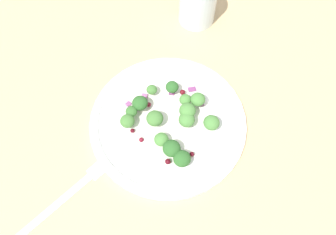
{
  "coord_description": "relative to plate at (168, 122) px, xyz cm",
  "views": [
    {
      "loc": [
        19.17,
        18.97,
        56.38
      ],
      "look_at": [
        2.0,
        -2.6,
        2.7
      ],
      "focal_mm": 37.3,
      "sensor_mm": 36.0,
      "label": 1
    }
  ],
  "objects": [
    {
      "name": "broccoli_floret_7",
      "position": [
        -4.96,
        5.63,
        2.43
      ],
      "size": [
        2.8,
        2.8,
        2.83
      ],
      "color": "#9EC684",
      "rests_on": "plate"
    },
    {
      "name": "broccoli_floret_5",
      "position": [
        -1.15,
        -6.14,
        2.01
      ],
      "size": [
        1.94,
        1.94,
        1.97
      ],
      "color": "#ADD18E",
      "rests_on": "plate"
    },
    {
      "name": "water_glass",
      "position": [
        -20.39,
        -15.97,
        3.59
      ],
      "size": [
        7.53,
        7.53,
        8.89
      ],
      "primitive_type": "cylinder",
      "color": "silver",
      "rests_on": "ground_plane"
    },
    {
      "name": "dressing_pool",
      "position": [
        -0.0,
        0.0,
        0.44
      ],
      "size": [
        16.1,
        16.1,
        0.2
      ],
      "primitive_type": "cylinder",
      "color": "white",
      "rests_on": "plate"
    },
    {
      "name": "plate",
      "position": [
        0.0,
        0.0,
        0.0
      ],
      "size": [
        27.77,
        27.77,
        1.7
      ],
      "color": "white",
      "rests_on": "ground_plane"
    },
    {
      "name": "onion_bit_1",
      "position": [
        3.52,
        -7.04,
        0.67
      ],
      "size": [
        0.99,
        0.95,
        0.51
      ],
      "primitive_type": "cube",
      "rotation": [
        0.0,
        0.0,
        1.71
      ],
      "color": "#934C84",
      "rests_on": "plate"
    },
    {
      "name": "cranberry_5",
      "position": [
        6.11,
        -2.18,
        0.94
      ],
      "size": [
        0.75,
        0.75,
        0.75
      ],
      "primitive_type": "sphere",
      "color": "#4C0A14",
      "rests_on": "plate"
    },
    {
      "name": "onion_bit_3",
      "position": [
        -6.74,
        0.96,
        0.8
      ],
      "size": [
        1.39,
        1.35,
        0.42
      ],
      "primitive_type": "cube",
      "rotation": [
        0.0,
        0.0,
        1.13
      ],
      "color": "#843D75",
      "rests_on": "plate"
    },
    {
      "name": "onion_bit_0",
      "position": [
        -4.16,
        -4.12,
        0.77
      ],
      "size": [
        1.53,
        1.53,
        0.5
      ],
      "primitive_type": "cube",
      "rotation": [
        0.0,
        0.0,
        0.79
      ],
      "color": "#843D75",
      "rests_on": "plate"
    },
    {
      "name": "broccoli_floret_3",
      "position": [
        3.03,
        7.45,
        2.18
      ],
      "size": [
        2.9,
        2.9,
        2.94
      ],
      "color": "#9EC684",
      "rests_on": "plate"
    },
    {
      "name": "ground_plane",
      "position": [
        -2.0,
        2.6,
        -1.86
      ],
      "size": [
        180.0,
        180.0,
        2.0
      ],
      "primitive_type": "cube",
      "color": "tan"
    },
    {
      "name": "cranberry_2",
      "position": [
        5.89,
        0.07,
        0.77
      ],
      "size": [
        0.83,
        0.83,
        0.83
      ],
      "primitive_type": "sphere",
      "color": "maroon",
      "rests_on": "plate"
    },
    {
      "name": "broccoli_floret_1",
      "position": [
        -1.59,
        2.47,
        2.49
      ],
      "size": [
        2.78,
        2.78,
        2.82
      ],
      "color": "#9EC684",
      "rests_on": "plate"
    },
    {
      "name": "onion_bit_2",
      "position": [
        -7.49,
        -2.3,
        0.6
      ],
      "size": [
        1.67,
        1.48,
        0.41
      ],
      "primitive_type": "cube",
      "rotation": [
        0.0,
        0.0,
        1.09
      ],
      "color": "#843D75",
      "rests_on": "plate"
    },
    {
      "name": "cranberry_6",
      "position": [
        0.98,
        7.59,
        1.22
      ],
      "size": [
        0.83,
        0.83,
        0.83
      ],
      "primitive_type": "sphere",
      "color": "#4C0A14",
      "rests_on": "plate"
    },
    {
      "name": "broccoli_floret_8",
      "position": [
        6.0,
        -3.6,
        2.27
      ],
      "size": [
        2.53,
        2.53,
        2.56
      ],
      "color": "#8EB77A",
      "rests_on": "plate"
    },
    {
      "name": "broccoli_floret_6",
      "position": [
        2.12,
        -0.95,
        2.57
      ],
      "size": [
        2.93,
        2.93,
        2.96
      ],
      "color": "#9EC684",
      "rests_on": "plate"
    },
    {
      "name": "cranberry_3",
      "position": [
        2.61,
        -5.56,
        0.81
      ],
      "size": [
        0.91,
        0.91,
        0.91
      ],
      "primitive_type": "sphere",
      "color": "maroon",
      "rests_on": "plate"
    },
    {
      "name": "cranberry_0",
      "position": [
        0.91,
        -4.34,
        1.33
      ],
      "size": [
        0.83,
        0.83,
        0.83
      ],
      "primitive_type": "sphere",
      "color": "maroon",
      "rests_on": "plate"
    },
    {
      "name": "cranberry_4",
      "position": [
        4.88,
        6.12,
        1.2
      ],
      "size": [
        0.97,
        0.97,
        0.97
      ],
      "primitive_type": "sphere",
      "color": "#4C0A14",
      "rests_on": "plate"
    },
    {
      "name": "fork",
      "position": [
        20.63,
        -0.06,
        -0.61
      ],
      "size": [
        18.69,
        3.57,
        0.5
      ],
      "color": "silver",
      "rests_on": "ground_plane"
    },
    {
      "name": "broccoli_floret_11",
      "position": [
        -4.55,
        -0.78,
        1.99
      ],
      "size": [
        2.16,
        2.16,
        2.19
      ],
      "color": "#8EB77A",
      "rests_on": "plate"
    },
    {
      "name": "broccoli_floret_13",
      "position": [
        4.37,
        -4.67,
        2.32
      ],
      "size": [
        2.05,
        2.05,
        2.08
      ],
      "color": "#8EB77A",
      "rests_on": "plate"
    },
    {
      "name": "broccoli_floret_9",
      "position": [
        -4.21,
        -4.12,
        2.41
      ],
      "size": [
        2.35,
        2.35,
        2.38
      ],
      "color": "#ADD18E",
      "rests_on": "plate"
    },
    {
      "name": "broccoli_floret_2",
      "position": [
        3.49,
        2.65,
        1.92
      ],
      "size": [
        2.45,
        2.45,
        2.48
      ],
      "color": "#8EB77A",
      "rests_on": "plate"
    },
    {
      "name": "broccoli_floret_12",
      "position": [
        -6.0,
        0.84,
        2.73
      ],
      "size": [
        2.62,
        2.62,
        2.65
      ],
      "color": "#ADD18E",
      "rests_on": "plate"
    },
    {
      "name": "broccoli_floret_0",
      "position": [
        2.37,
        -4.85,
        2.76
      ],
      "size": [
        2.77,
        2.77,
        2.8
      ],
      "color": "#ADD18E",
      "rests_on": "plate"
    },
    {
      "name": "broccoli_floret_4",
      "position": [
        3.26,
        5.04,
        2.32
      ],
      "size": [
        3.0,
        3.0,
        3.03
      ],
      "color": "#9EC684",
      "rests_on": "plate"
    },
    {
      "name": "onion_bit_4",
      "position": [
        0.5,
        -6.34,
        0.89
      ],
      "size": [
        1.72,
        1.7,
        0.33
      ],
      "primitive_type": "cube",
      "rotation": [
        0.0,
        0.0,
        2.32
      ],
      "color": "#A35B93",
      "rests_on": "plate"
    },
    {
      "name": "cranberry_1",
      "position": [
        -5.43,
        -2.58,
        1.37
      ],
      "size": [
        0.99,
        0.99,
        0.99
      ],
      "primitive_type": "sphere",
      "color": "maroon",
      "rests_on": "plate"
    },
    {
      "name": "broccoli_floret_10",
      "position": [
        -3.15,
        1.43,
        2.75
      ],
      "size": [
        2.89,
        2.89,
        2.93
      ],
      "color": "#9EC684",
      "rests_on": "plate"
    }
  ]
}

